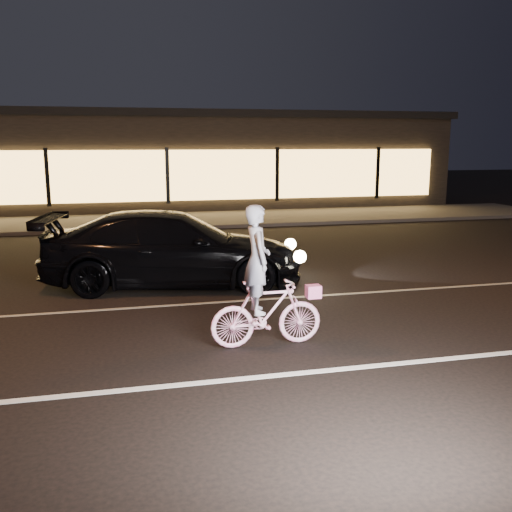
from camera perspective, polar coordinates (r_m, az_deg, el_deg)
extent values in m
plane|color=black|center=(8.79, -0.30, -8.09)|extent=(90.00, 90.00, 0.00)
cube|color=silver|center=(7.44, 2.40, -11.81)|extent=(60.00, 0.12, 0.01)
cube|color=gray|center=(10.66, -2.76, -4.57)|extent=(60.00, 0.10, 0.01)
cube|color=#383533|center=(21.35, -8.31, 3.54)|extent=(30.00, 4.00, 0.12)
cube|color=black|center=(27.15, -9.62, 9.27)|extent=(25.00, 8.00, 4.00)
cube|color=black|center=(27.16, -9.77, 13.59)|extent=(25.40, 8.40, 0.30)
cube|color=#ECAD52|center=(23.09, -8.86, 7.95)|extent=(23.00, 0.15, 2.00)
cube|color=black|center=(23.08, -20.14, 7.40)|extent=(0.15, 0.08, 2.20)
cube|color=black|center=(23.01, -8.84, 7.94)|extent=(0.15, 0.08, 2.20)
cube|color=black|center=(23.80, 2.12, 8.18)|extent=(0.15, 0.08, 2.20)
cube|color=black|center=(25.38, 12.06, 8.14)|extent=(0.15, 0.08, 2.20)
imported|color=#FB539E|center=(8.28, 1.07, -5.72)|extent=(1.65, 0.47, 0.99)
imported|color=white|center=(8.05, 0.11, -0.34)|extent=(0.37, 0.57, 1.56)
cube|color=#DC529B|center=(8.41, 5.75, -3.55)|extent=(0.21, 0.17, 0.19)
imported|color=black|center=(11.85, -8.32, 0.72)|extent=(5.54, 2.96, 1.53)
sphere|color=#FFF2BF|center=(12.63, 3.46, 1.19)|extent=(0.25, 0.25, 0.25)
sphere|color=#FFF2BF|center=(11.26, 4.40, -0.07)|extent=(0.25, 0.25, 0.25)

